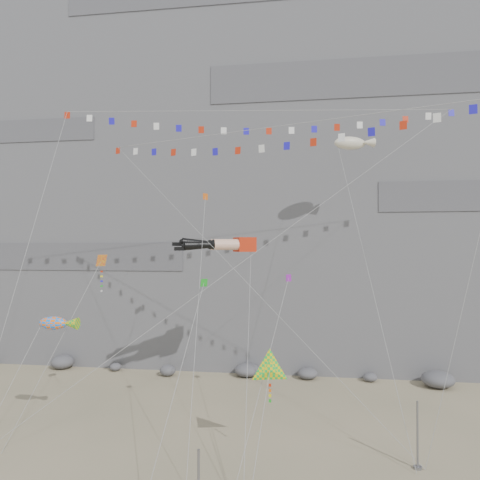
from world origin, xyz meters
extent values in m
plane|color=tan|center=(0.00, 0.00, 0.00)|extent=(120.00, 120.00, 0.00)
cube|color=slate|center=(0.00, 32.00, 25.00)|extent=(80.00, 28.00, 50.00)
cylinder|color=slate|center=(12.51, -0.94, 1.98)|extent=(0.12, 0.12, 3.97)
cube|color=#BA240B|center=(1.01, 7.77, 13.23)|extent=(2.12, 2.38, 1.16)
cylinder|color=#EBB192|center=(-0.29, 6.54, 13.23)|extent=(2.15, 1.60, 0.86)
sphere|color=black|center=(-1.18, 6.13, 13.23)|extent=(0.79, 0.79, 0.79)
cone|color=black|center=(-2.24, 5.64, 13.16)|extent=(2.43, 1.63, 0.80)
cube|color=black|center=(-3.66, 4.99, 12.89)|extent=(0.83, 0.63, 0.29)
cylinder|color=#EBB192|center=(-0.77, 7.59, 13.23)|extent=(2.15, 1.60, 0.86)
sphere|color=black|center=(-1.67, 7.18, 13.23)|extent=(0.79, 0.79, 0.79)
cone|color=black|center=(-2.72, 6.70, 13.34)|extent=(2.45, 1.64, 0.86)
cube|color=black|center=(-4.15, 6.04, 13.25)|extent=(0.83, 0.63, 0.29)
cylinder|color=gray|center=(2.06, 0.03, 6.64)|extent=(0.03, 0.03, 20.44)
cylinder|color=gray|center=(-5.97, 1.43, 12.06)|extent=(0.03, 0.03, 31.45)
cylinder|color=gray|center=(8.33, 1.13, 10.83)|extent=(0.03, 0.03, 23.83)
cube|color=slate|center=(12.91, -1.08, 0.05)|extent=(0.16, 0.16, 0.10)
cylinder|color=gray|center=(-10.86, -0.18, 6.05)|extent=(0.03, 0.03, 13.76)
cube|color=slate|center=(-12.92, -2.85, 0.05)|extent=(0.16, 0.16, 0.10)
cylinder|color=gray|center=(-12.23, -2.63, 3.94)|extent=(0.03, 0.03, 9.54)
cylinder|color=gray|center=(3.62, -5.33, 2.85)|extent=(0.03, 0.03, 9.24)
cylinder|color=gray|center=(11.05, 5.39, 11.14)|extent=(0.03, 0.03, 26.44)
cube|color=slate|center=(12.30, -1.68, 0.05)|extent=(0.16, 0.16, 0.10)
cylinder|color=gray|center=(-1.24, 1.06, 8.58)|extent=(0.03, 0.03, 21.04)
cylinder|color=gray|center=(3.49, -0.17, 5.38)|extent=(0.03, 0.03, 15.70)
cylinder|color=gray|center=(-1.37, -3.13, 5.32)|extent=(0.03, 0.03, 13.86)
camera|label=1|loc=(6.32, -29.79, 13.01)|focal=35.00mm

